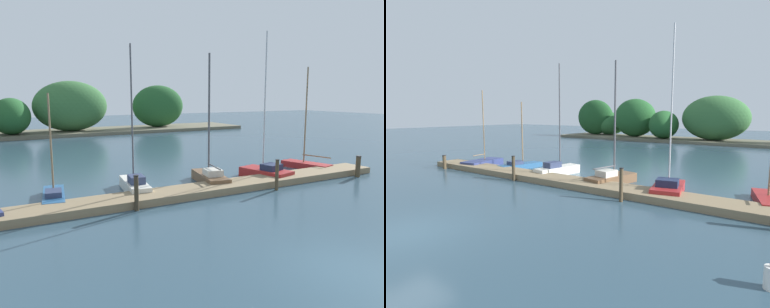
% 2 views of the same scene
% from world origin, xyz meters
% --- Properties ---
extents(ground, '(160.00, 160.00, 0.00)m').
position_xyz_m(ground, '(0.00, 0.00, 0.00)').
color(ground, '#2D4756').
extents(dock_pier, '(24.09, 1.80, 0.35)m').
position_xyz_m(dock_pier, '(0.00, 9.06, 0.18)').
color(dock_pier, '#847051').
rests_on(dock_pier, ground).
extents(far_shore, '(47.28, 8.03, 6.44)m').
position_xyz_m(far_shore, '(-4.44, 41.18, 2.76)').
color(far_shore, '#66604C').
rests_on(far_shore, ground).
extents(sailboat_0, '(1.89, 3.56, 5.77)m').
position_xyz_m(sailboat_0, '(-9.18, 10.33, 0.29)').
color(sailboat_0, navy).
rests_on(sailboat_0, ground).
extents(sailboat_1, '(1.43, 3.63, 4.87)m').
position_xyz_m(sailboat_1, '(-6.08, 11.26, 0.27)').
color(sailboat_1, '#285684').
rests_on(sailboat_1, ground).
extents(sailboat_2, '(1.39, 3.61, 7.20)m').
position_xyz_m(sailboat_2, '(-2.29, 11.00, 0.40)').
color(sailboat_2, silver).
rests_on(sailboat_2, ground).
extents(sailboat_3, '(1.79, 3.67, 6.96)m').
position_xyz_m(sailboat_3, '(1.96, 10.73, 0.42)').
color(sailboat_3, brown).
rests_on(sailboat_3, ground).
extents(sailboat_4, '(1.98, 3.35, 8.27)m').
position_xyz_m(sailboat_4, '(5.43, 10.25, 0.38)').
color(sailboat_4, maroon).
rests_on(sailboat_4, ground).
extents(sailboat_5, '(1.77, 3.46, 6.54)m').
position_xyz_m(sailboat_5, '(9.65, 11.23, 0.32)').
color(sailboat_5, maroon).
rests_on(sailboat_5, ground).
extents(mooring_piling_0, '(0.28, 0.28, 1.02)m').
position_xyz_m(mooring_piling_0, '(-10.42, 7.79, 0.52)').
color(mooring_piling_0, '#4C3D28').
rests_on(mooring_piling_0, ground).
extents(mooring_piling_1, '(0.22, 0.22, 1.52)m').
position_xyz_m(mooring_piling_1, '(-3.31, 8.00, 0.76)').
color(mooring_piling_1, '#3D3323').
rests_on(mooring_piling_1, ground).
extents(mooring_piling_2, '(0.20, 0.20, 1.58)m').
position_xyz_m(mooring_piling_2, '(4.11, 7.76, 0.80)').
color(mooring_piling_2, '#4C3D28').
rests_on(mooring_piling_2, ground).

